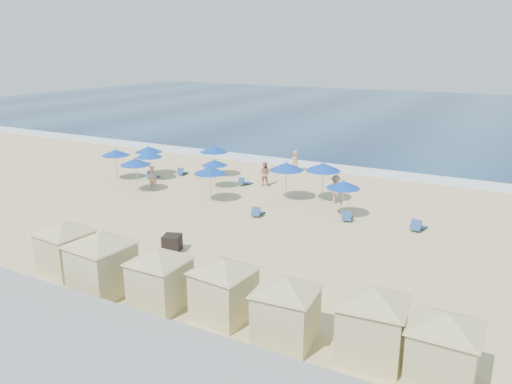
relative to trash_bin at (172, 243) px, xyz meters
The scene contains 32 objects.
ground 5.18m from the trash_bin, 84.16° to the left, with size 160.00×160.00×0.00m, color #D0B883.
ocean 60.14m from the trash_bin, 89.50° to the left, with size 160.00×80.00×0.06m, color #0E274D.
surf_line 20.64m from the trash_bin, 88.54° to the left, with size 160.00×2.50×0.08m, color white.
seawall 8.38m from the trash_bin, 86.41° to the right, with size 160.00×6.10×1.22m.
trash_bin is the anchor object (origin of this frame).
cabana_0 5.11m from the trash_bin, 121.79° to the right, with size 4.24×4.24×2.67m.
cabana_1 5.00m from the trash_bin, 88.03° to the right, with size 4.64×4.64×2.92m.
cabana_2 5.60m from the trash_bin, 57.04° to the right, with size 4.19×4.19×2.63m.
cabana_3 7.11m from the trash_bin, 36.50° to the right, with size 4.19×4.19×2.64m.
cabana_4 9.55m from the trash_bin, 28.29° to the right, with size 4.20×4.20×2.64m.
cabana_5 11.97m from the trash_bin, 19.78° to the right, with size 4.40×4.40×2.77m.
cabana_6 14.18m from the trash_bin, 17.86° to the right, with size 4.19×4.19×2.63m.
umbrella_0 14.49m from the trash_bin, 134.06° to the left, with size 2.03×2.03×2.31m.
umbrella_1 15.48m from the trash_bin, 143.20° to the left, with size 2.15×2.15×2.45m.
umbrella_2 15.92m from the trash_bin, 133.81° to the left, with size 2.14×2.14×2.43m.
umbrella_3 11.59m from the trash_bin, 139.81° to the left, with size 2.19×2.19×2.49m.
umbrella_4 15.06m from the trash_bin, 114.77° to the left, with size 2.22×2.22×2.53m.
umbrella_5 11.79m from the trash_bin, 112.29° to the left, with size 1.89×1.89×2.15m.
umbrella_6 8.57m from the trash_bin, 110.04° to the left, with size 2.17×2.17×2.47m.
umbrella_7 10.81m from the trash_bin, 82.75° to the left, with size 2.33×2.33×2.65m.
umbrella_8 12.11m from the trash_bin, 72.64° to the left, with size 2.37×2.37×2.70m.
umbrella_9 10.81m from the trash_bin, 57.28° to the left, with size 2.06×2.06×2.34m.
beach_chair_0 14.85m from the trash_bin, 133.53° to the left, with size 0.65×1.19×0.62m.
beach_chair_1 15.56m from the trash_bin, 124.57° to the left, with size 0.66×1.19×0.62m.
beach_chair_2 12.82m from the trash_bin, 103.27° to the left, with size 0.85×1.26×0.64m.
beach_chair_3 6.89m from the trash_bin, 79.82° to the left, with size 0.69×1.26×0.66m.
beach_chair_4 10.62m from the trash_bin, 53.84° to the left, with size 0.72×1.27×0.66m.
beach_chair_5 13.54m from the trash_bin, 40.75° to the left, with size 0.84×1.41×0.73m.
beachgoer_0 11.63m from the trash_bin, 134.08° to the left, with size 0.64×0.42×1.75m, color tan.
beachgoer_1 13.26m from the trash_bin, 96.95° to the left, with size 0.87×0.68×1.79m, color tan.
beachgoer_2 12.30m from the trash_bin, 68.62° to the left, with size 1.21×0.70×1.88m, color tan.
beachgoer_3 18.19m from the trash_bin, 94.33° to the left, with size 0.86×0.56×1.75m, color tan.
Camera 1 is at (14.15, -23.54, 9.87)m, focal length 35.00 mm.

